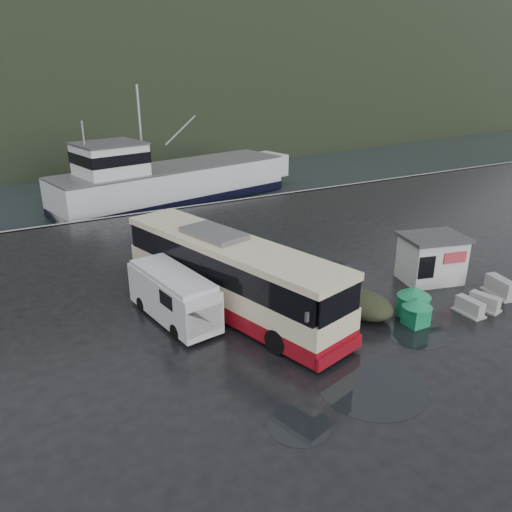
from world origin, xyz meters
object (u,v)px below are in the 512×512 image
waste_bin_right (411,316)px  jersey_barrier_a (468,314)px  coach_bus (230,308)px  waste_bin_left (415,325)px  jersey_barrier_b (483,309)px  ticket_kiosk (428,280)px  fishing_trawler (174,187)px  jersey_barrier_c (499,295)px  dome_tent (363,315)px  white_van (175,319)px

waste_bin_right → jersey_barrier_a: 2.71m
coach_bus → waste_bin_left: 8.32m
jersey_barrier_b → ticket_kiosk: bearing=85.7°
waste_bin_right → fishing_trawler: (-0.49, 29.54, 0.00)m
coach_bus → jersey_barrier_b: coach_bus is taller
waste_bin_right → jersey_barrier_c: 5.47m
waste_bin_right → ticket_kiosk: (3.77, 2.55, 0.00)m
coach_bus → ticket_kiosk: (10.62, -2.13, 0.00)m
jersey_barrier_a → ticket_kiosk: bearing=70.4°
waste_bin_left → jersey_barrier_a: waste_bin_left is taller
waste_bin_left → dome_tent: (-1.41, 1.76, 0.00)m
coach_bus → fishing_trawler: fishing_trawler is taller
waste_bin_right → ticket_kiosk: 4.55m
waste_bin_left → jersey_barrier_b: waste_bin_left is taller
dome_tent → jersey_barrier_a: 4.85m
coach_bus → fishing_trawler: bearing=60.6°
fishing_trawler → jersey_barrier_b: bearing=-94.9°
white_van → waste_bin_right: bearing=-36.5°
dome_tent → jersey_barrier_a: size_ratio=1.98×
jersey_barrier_a → fishing_trawler: 30.73m
coach_bus → white_van: bearing=158.6°
coach_bus → jersey_barrier_a: size_ratio=8.91×
jersey_barrier_a → jersey_barrier_b: size_ratio=0.99×
waste_bin_right → jersey_barrier_b: waste_bin_right is taller
coach_bus → jersey_barrier_a: bearing=-46.5°
coach_bus → dome_tent: size_ratio=4.49×
waste_bin_left → ticket_kiosk: 5.28m
waste_bin_right → jersey_barrier_c: size_ratio=0.85×
white_van → waste_bin_right: white_van is taller
white_van → jersey_barrier_a: bearing=-35.5°
fishing_trawler → coach_bus: bearing=-116.7°
jersey_barrier_a → fishing_trawler: (-2.99, 30.58, 0.00)m
waste_bin_right → jersey_barrier_b: size_ratio=1.04×
jersey_barrier_a → coach_bus: bearing=148.5°
coach_bus → jersey_barrier_c: size_ratio=7.25×
dome_tent → jersey_barrier_b: (5.35, -2.18, 0.00)m
white_van → coach_bus: bearing=-15.2°
coach_bus → dome_tent: bearing=-50.4°
waste_bin_left → waste_bin_right: bearing=55.4°
ticket_kiosk → jersey_barrier_c: 3.41m
white_van → waste_bin_right: 10.69m
jersey_barrier_b → dome_tent: bearing=157.8°
jersey_barrier_a → waste_bin_right: bearing=157.3°
dome_tent → fishing_trawler: (1.35, 28.42, 0.00)m
jersey_barrier_a → waste_bin_left: bearing=172.0°
coach_bus → dome_tent: (5.00, -3.56, 0.00)m
waste_bin_left → fishing_trawler: 30.17m
dome_tent → jersey_barrier_c: 7.46m
waste_bin_left → fishing_trawler: (-0.05, 30.17, 0.00)m
coach_bus → jersey_barrier_a: (9.34, -5.72, 0.00)m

